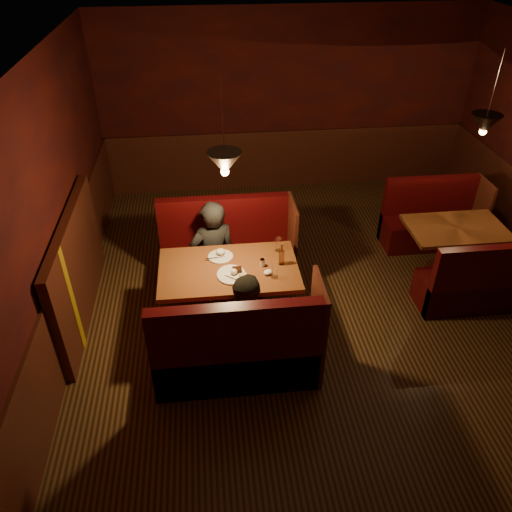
{
  "coord_description": "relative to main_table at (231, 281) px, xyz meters",
  "views": [
    {
      "loc": [
        -1.4,
        -4.36,
        4.03
      ],
      "look_at": [
        -0.91,
        0.01,
        0.95
      ],
      "focal_mm": 35.0,
      "sensor_mm": 36.0,
      "label": 1
    }
  ],
  "objects": [
    {
      "name": "room",
      "position": [
        0.92,
        0.03,
        0.42
      ],
      "size": [
        6.02,
        7.02,
        2.92
      ],
      "color": "black",
      "rests_on": "ground"
    },
    {
      "name": "main_table",
      "position": [
        0.0,
        0.0,
        0.0
      ],
      "size": [
        1.52,
        0.92,
        1.06
      ],
      "color": "#5D2E17",
      "rests_on": "ground"
    },
    {
      "name": "main_bench_far",
      "position": [
        0.02,
        0.86,
        -0.26
      ],
      "size": [
        1.67,
        0.6,
        1.14
      ],
      "color": "black",
      "rests_on": "ground"
    },
    {
      "name": "main_bench_near",
      "position": [
        0.02,
        -0.86,
        -0.26
      ],
      "size": [
        1.67,
        0.6,
        1.14
      ],
      "color": "black",
      "rests_on": "ground"
    },
    {
      "name": "second_table",
      "position": [
        2.94,
        0.71,
        -0.11
      ],
      "size": [
        1.23,
        0.79,
        0.7
      ],
      "color": "#5D2E17",
      "rests_on": "ground"
    },
    {
      "name": "second_bench_far",
      "position": [
        2.97,
        1.45,
        -0.32
      ],
      "size": [
        1.36,
        0.51,
        0.97
      ],
      "color": "black",
      "rests_on": "ground"
    },
    {
      "name": "second_bench_near",
      "position": [
        2.97,
        -0.02,
        -0.32
      ],
      "size": [
        1.36,
        0.51,
        0.97
      ],
      "color": "black",
      "rests_on": "ground"
    },
    {
      "name": "diner_a",
      "position": [
        -0.17,
        0.68,
        0.18
      ],
      "size": [
        0.67,
        0.53,
        1.62
      ],
      "primitive_type": "imported",
      "rotation": [
        0.0,
        0.0,
        3.41
      ],
      "color": "black",
      "rests_on": "ground"
    },
    {
      "name": "diner_b",
      "position": [
        0.16,
        -0.6,
        0.09
      ],
      "size": [
        0.78,
        0.65,
        1.44
      ],
      "primitive_type": "imported",
      "rotation": [
        0.0,
        0.0,
        -0.16
      ],
      "color": "black",
      "rests_on": "ground"
    }
  ]
}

